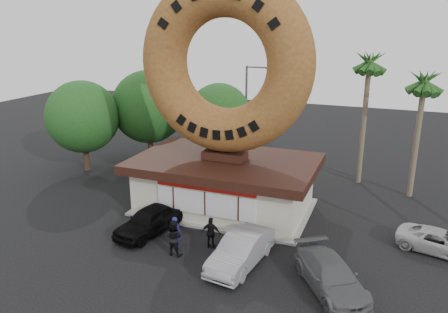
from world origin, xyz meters
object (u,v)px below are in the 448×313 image
at_px(donut_shop, 225,182).
at_px(car_grey, 331,276).
at_px(giant_donut, 225,64).
at_px(person_center, 174,238).
at_px(car_black, 149,221).
at_px(person_right, 211,233).
at_px(car_silver, 241,250).
at_px(street_lamp, 248,109).
at_px(person_left, 175,232).
at_px(car_white, 440,242).

height_order(donut_shop, car_grey, donut_shop).
bearing_deg(giant_donut, donut_shop, -90.00).
xyz_separation_m(person_center, car_black, (-2.39, 1.60, -0.18)).
height_order(person_right, car_silver, person_right).
distance_m(street_lamp, person_right, 15.73).
xyz_separation_m(street_lamp, person_right, (3.04, -15.01, -3.62)).
relative_size(person_left, car_white, 0.42).
relative_size(donut_shop, giant_donut, 1.07).
bearing_deg(car_silver, car_grey, 0.58).
bearing_deg(donut_shop, person_right, -76.69).
xyz_separation_m(person_left, car_black, (-2.13, 0.95, -0.12)).
bearing_deg(giant_donut, car_grey, -40.87).
bearing_deg(car_grey, person_center, 144.63).
relative_size(donut_shop, person_right, 6.51).
height_order(giant_donut, street_lamp, giant_donut).
xyz_separation_m(donut_shop, car_silver, (3.18, -6.00, -0.98)).
bearing_deg(car_grey, car_white, 14.80).
bearing_deg(street_lamp, donut_shop, -79.50).
relative_size(person_left, car_grey, 0.36).
distance_m(person_center, car_white, 13.66).
distance_m(donut_shop, person_left, 5.76).
distance_m(donut_shop, car_white, 12.42).
relative_size(person_right, car_white, 0.41).
height_order(person_right, car_grey, person_right).
bearing_deg(person_right, person_left, 15.34).
distance_m(person_left, person_center, 0.71).
bearing_deg(person_left, person_center, 111.92).
height_order(street_lamp, person_center, street_lamp).
relative_size(donut_shop, street_lamp, 1.40).
height_order(person_left, person_right, person_left).
bearing_deg(person_left, car_white, -160.39).
height_order(donut_shop, street_lamp, street_lamp).
distance_m(donut_shop, car_silver, 6.87).
height_order(person_left, car_grey, person_left).
distance_m(person_center, car_black, 2.88).
distance_m(person_left, car_white, 13.67).
height_order(donut_shop, car_silver, donut_shop).
bearing_deg(person_center, car_black, -32.48).
relative_size(person_left, person_right, 1.03).
xyz_separation_m(giant_donut, car_silver, (3.18, -6.02, -8.26)).
relative_size(street_lamp, car_silver, 1.68).
bearing_deg(car_black, street_lamp, 99.85).
relative_size(person_left, person_center, 0.94).
bearing_deg(giant_donut, person_left, -95.76).
bearing_deg(person_center, car_silver, -173.54).
bearing_deg(car_black, donut_shop, 73.31).
height_order(person_center, person_right, person_center).
relative_size(person_right, car_grey, 0.35).
height_order(donut_shop, person_right, donut_shop).
relative_size(giant_donut, car_black, 2.35).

